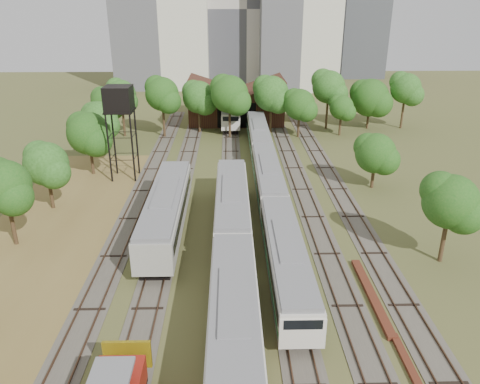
{
  "coord_description": "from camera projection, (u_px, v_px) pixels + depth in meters",
  "views": [
    {
      "loc": [
        -2.17,
        -23.92,
        19.94
      ],
      "look_at": [
        -1.21,
        18.43,
        2.5
      ],
      "focal_mm": 35.0,
      "sensor_mm": 36.0,
      "label": 1
    }
  ],
  "objects": [
    {
      "name": "railcar_green_set",
      "position": [
        268.0,
        178.0,
        51.37
      ],
      "size": [
        2.78,
        52.07,
        3.44
      ],
      "color": "black",
      "rests_on": "ground"
    },
    {
      "name": "maintenance_shed",
      "position": [
        236.0,
        104.0,
        82.21
      ],
      "size": [
        16.45,
        11.55,
        7.58
      ],
      "color": "#3A1A15",
      "rests_on": "ground"
    },
    {
      "name": "tower_far_right",
      "position": [
        362.0,
        23.0,
        126.82
      ],
      "size": [
        12.0,
        12.0,
        28.0
      ],
      "primitive_type": "cube",
      "color": "#43464B",
      "rests_on": "ground"
    },
    {
      "name": "tree_band_far",
      "position": [
        276.0,
        95.0,
        73.55
      ],
      "size": [
        50.04,
        10.9,
        9.57
      ],
      "color": "#382616",
      "rests_on": "ground"
    },
    {
      "name": "tower_centre",
      "position": [
        246.0,
        8.0,
        115.38
      ],
      "size": [
        20.0,
        18.0,
        36.0
      ],
      "primitive_type": "cube",
      "color": "#BAB2A9",
      "rests_on": "ground"
    },
    {
      "name": "dry_grass_patch",
      "position": [
        30.0,
        273.0,
        36.76
      ],
      "size": [
        14.0,
        60.0,
        0.04
      ],
      "primitive_type": "cube",
      "color": "brown",
      "rests_on": "ground"
    },
    {
      "name": "tree_band_right",
      "position": [
        384.0,
        151.0,
        51.3
      ],
      "size": [
        5.42,
        42.79,
        7.51
      ],
      "color": "#382616",
      "rests_on": "ground"
    },
    {
      "name": "railcar_red_set",
      "position": [
        233.0,
        253.0,
        35.8
      ],
      "size": [
        3.07,
        34.58,
        3.8
      ],
      "color": "black",
      "rests_on": "ground"
    },
    {
      "name": "tree_band_left",
      "position": [
        45.0,
        163.0,
        45.71
      ],
      "size": [
        8.36,
        64.8,
        8.89
      ],
      "color": "#382616",
      "rests_on": "ground"
    },
    {
      "name": "tracks",
      "position": [
        243.0,
        190.0,
        52.83
      ],
      "size": [
        24.6,
        80.0,
        0.19
      ],
      "color": "#4C473D",
      "rests_on": "ground"
    },
    {
      "name": "rail_pile_far",
      "position": [
        415.0,
        378.0,
        26.42
      ],
      "size": [
        0.47,
        7.53,
        0.24
      ],
      "primitive_type": "cube",
      "color": "#5F2B1B",
      "rests_on": "ground"
    },
    {
      "name": "rail_pile_near",
      "position": [
        372.0,
        295.0,
        33.79
      ],
      "size": [
        0.63,
        9.45,
        0.32
      ],
      "primitive_type": "cube",
      "color": "#5F2B1B",
      "rests_on": "ground"
    },
    {
      "name": "railcar_rear",
      "position": [
        231.0,
        112.0,
        80.67
      ],
      "size": [
        3.01,
        16.08,
        3.73
      ],
      "color": "black",
      "rests_on": "ground"
    },
    {
      "name": "ground",
      "position": [
        265.0,
        338.0,
        29.75
      ],
      "size": [
        240.0,
        240.0,
        0.0
      ],
      "primitive_type": "plane",
      "color": "#475123",
      "rests_on": "ground"
    },
    {
      "name": "old_grey_coach",
      "position": [
        167.0,
        211.0,
        42.62
      ],
      "size": [
        3.16,
        18.0,
        3.91
      ],
      "color": "black",
      "rests_on": "ground"
    },
    {
      "name": "water_tower",
      "position": [
        119.0,
        101.0,
        53.15
      ],
      "size": [
        3.17,
        3.17,
        10.97
      ],
      "color": "black",
      "rests_on": "ground"
    }
  ]
}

